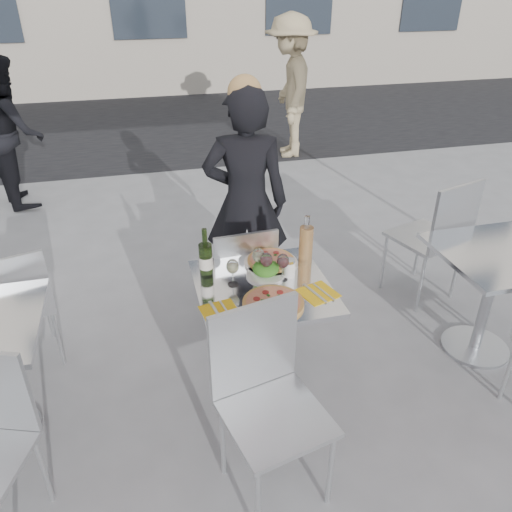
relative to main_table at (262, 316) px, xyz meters
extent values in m
plane|color=slate|center=(0.00, 0.00, -0.54)|extent=(80.00, 80.00, 0.00)
cube|color=black|center=(0.00, 6.50, -0.54)|extent=(24.00, 5.00, 0.00)
cylinder|color=#B7BABF|center=(0.00, 0.00, -0.53)|extent=(0.44, 0.44, 0.02)
cylinder|color=#B7BABF|center=(0.00, 0.00, -0.17)|extent=(0.07, 0.07, 0.72)
cube|color=silver|center=(0.00, 0.00, 0.20)|extent=(0.72, 0.72, 0.03)
cylinder|color=#B7BABF|center=(-1.50, 0.00, -0.53)|extent=(0.44, 0.44, 0.02)
cylinder|color=#B7BABF|center=(1.50, 0.00, -0.53)|extent=(0.44, 0.44, 0.02)
cylinder|color=#B7BABF|center=(1.50, 0.00, -0.17)|extent=(0.07, 0.07, 0.72)
cube|color=silver|center=(1.50, 0.00, 0.20)|extent=(0.72, 0.72, 0.03)
cylinder|color=silver|center=(0.15, 0.75, -0.32)|extent=(0.02, 0.02, 0.43)
cylinder|color=silver|center=(-0.20, 0.73, -0.32)|extent=(0.02, 0.02, 0.43)
cylinder|color=silver|center=(0.16, 0.40, -0.32)|extent=(0.02, 0.02, 0.43)
cylinder|color=silver|center=(-0.18, 0.38, -0.32)|extent=(0.02, 0.02, 0.43)
cube|color=silver|center=(-0.02, 0.56, -0.10)|extent=(0.42, 0.42, 0.02)
cube|color=silver|center=(-0.01, 0.36, 0.13)|extent=(0.40, 0.05, 0.43)
cylinder|color=silver|center=(-0.26, -0.91, -0.30)|extent=(0.03, 0.03, 0.47)
cylinder|color=silver|center=(0.11, -0.82, -0.30)|extent=(0.03, 0.03, 0.47)
cylinder|color=silver|center=(-0.34, -0.54, -0.30)|extent=(0.03, 0.03, 0.47)
cylinder|color=silver|center=(0.02, -0.45, -0.30)|extent=(0.03, 0.03, 0.47)
cube|color=silver|center=(-0.12, -0.68, -0.06)|extent=(0.53, 0.53, 0.03)
cube|color=silver|center=(-0.17, -0.47, 0.19)|extent=(0.43, 0.12, 0.47)
cylinder|color=silver|center=(-1.30, 0.84, -0.33)|extent=(0.02, 0.02, 0.42)
cylinder|color=silver|center=(-1.20, 0.52, -0.33)|extent=(0.02, 0.02, 0.42)
cylinder|color=silver|center=(-1.52, 0.42, -0.33)|extent=(0.02, 0.02, 0.42)
cube|color=silver|center=(-1.41, 0.63, -0.11)|extent=(0.49, 0.49, 0.02)
cube|color=silver|center=(-1.36, 0.44, 0.11)|extent=(0.38, 0.14, 0.42)
cylinder|color=silver|center=(-1.18, -0.49, -0.32)|extent=(0.02, 0.02, 0.44)
cylinder|color=silver|center=(1.59, 0.96, -0.30)|extent=(0.03, 0.03, 0.48)
cylinder|color=silver|center=(1.22, 0.85, -0.30)|extent=(0.03, 0.03, 0.48)
cylinder|color=silver|center=(1.70, 0.59, -0.30)|extent=(0.03, 0.03, 0.48)
cylinder|color=silver|center=(1.33, 0.48, -0.30)|extent=(0.03, 0.03, 0.48)
cube|color=silver|center=(1.46, 0.72, -0.05)|extent=(0.56, 0.56, 0.03)
cube|color=silver|center=(1.52, 0.50, 0.21)|extent=(0.44, 0.16, 0.48)
cylinder|color=silver|center=(1.36, -0.44, -0.32)|extent=(0.02, 0.02, 0.44)
imported|color=black|center=(0.13, 0.95, 0.28)|extent=(0.67, 0.52, 1.64)
imported|color=black|center=(-1.82, 3.44, 0.24)|extent=(0.81, 0.91, 1.56)
imported|color=tan|center=(1.50, 4.29, 0.37)|extent=(0.88, 1.28, 1.81)
cylinder|color=tan|center=(0.01, -0.19, 0.22)|extent=(0.32, 0.32, 0.02)
cylinder|color=#CAB482|center=(0.01, -0.19, 0.23)|extent=(0.28, 0.28, 0.00)
cylinder|color=white|center=(0.11, 0.22, 0.22)|extent=(0.31, 0.31, 0.01)
cylinder|color=tan|center=(0.11, 0.21, 0.23)|extent=(0.27, 0.27, 0.02)
cylinder|color=#CAB482|center=(0.11, 0.21, 0.24)|extent=(0.24, 0.24, 0.00)
cylinder|color=white|center=(0.04, 0.09, 0.22)|extent=(0.22, 0.22, 0.01)
ellipsoid|color=#276C1B|center=(0.04, 0.09, 0.26)|extent=(0.15, 0.15, 0.08)
sphere|color=#B21914|center=(0.08, 0.11, 0.27)|extent=(0.03, 0.03, 0.03)
cylinder|color=#2E481B|center=(-0.28, 0.17, 0.31)|extent=(0.07, 0.07, 0.20)
cone|color=#2E481B|center=(-0.28, 0.17, 0.41)|extent=(0.07, 0.07, 0.03)
cylinder|color=#2E481B|center=(-0.28, 0.17, 0.46)|extent=(0.03, 0.03, 0.10)
cylinder|color=silver|center=(-0.28, 0.17, 0.30)|extent=(0.07, 0.08, 0.07)
cylinder|color=tan|center=(0.31, 0.19, 0.32)|extent=(0.08, 0.08, 0.22)
cylinder|color=white|center=(0.31, 0.19, 0.46)|extent=(0.03, 0.03, 0.08)
cylinder|color=white|center=(0.17, 0.05, 0.26)|extent=(0.06, 0.06, 0.09)
cylinder|color=silver|center=(0.17, 0.05, 0.31)|extent=(0.06, 0.06, 0.02)
cylinder|color=white|center=(-0.16, 0.05, 0.21)|extent=(0.06, 0.06, 0.00)
cylinder|color=white|center=(-0.16, 0.05, 0.26)|extent=(0.01, 0.01, 0.09)
ellipsoid|color=white|center=(-0.16, 0.05, 0.33)|extent=(0.07, 0.07, 0.08)
ellipsoid|color=beige|center=(-0.16, 0.05, 0.32)|extent=(0.05, 0.05, 0.05)
cylinder|color=white|center=(0.01, 0.13, 0.21)|extent=(0.06, 0.06, 0.00)
cylinder|color=white|center=(0.01, 0.13, 0.26)|extent=(0.01, 0.01, 0.09)
ellipsoid|color=white|center=(0.01, 0.13, 0.33)|extent=(0.07, 0.07, 0.08)
ellipsoid|color=beige|center=(0.01, 0.13, 0.32)|extent=(0.05, 0.05, 0.05)
cylinder|color=white|center=(0.04, 0.07, 0.21)|extent=(0.06, 0.06, 0.00)
cylinder|color=white|center=(0.04, 0.07, 0.26)|extent=(0.01, 0.01, 0.09)
ellipsoid|color=white|center=(0.04, 0.07, 0.33)|extent=(0.07, 0.07, 0.08)
ellipsoid|color=#41090B|center=(0.04, 0.07, 0.32)|extent=(0.05, 0.05, 0.05)
cylinder|color=white|center=(0.12, 0.04, 0.21)|extent=(0.06, 0.06, 0.00)
cylinder|color=white|center=(0.12, 0.04, 0.26)|extent=(0.01, 0.01, 0.09)
ellipsoid|color=white|center=(0.12, 0.04, 0.33)|extent=(0.07, 0.07, 0.08)
ellipsoid|color=#41090B|center=(0.12, 0.04, 0.32)|extent=(0.05, 0.05, 0.05)
cube|color=yellow|center=(-0.27, -0.19, 0.21)|extent=(0.21, 0.21, 0.00)
cube|color=#B7BABF|center=(-0.29, -0.19, 0.22)|extent=(0.05, 0.20, 0.00)
cube|color=#B7BABF|center=(-0.24, -0.19, 0.22)|extent=(0.04, 0.18, 0.00)
cube|color=yellow|center=(0.27, -0.15, 0.21)|extent=(0.22, 0.22, 0.00)
cube|color=#B7BABF|center=(0.25, -0.15, 0.22)|extent=(0.07, 0.20, 0.00)
cube|color=#B7BABF|center=(0.30, -0.15, 0.22)|extent=(0.06, 0.18, 0.00)
camera|label=1|loc=(-0.59, -2.20, 1.70)|focal=35.00mm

